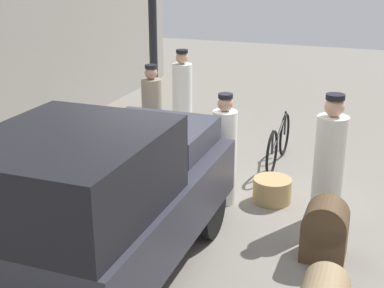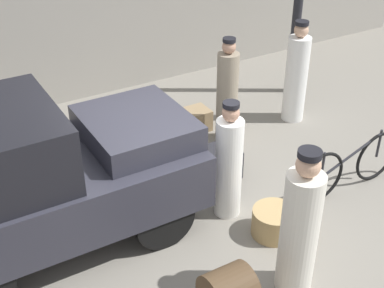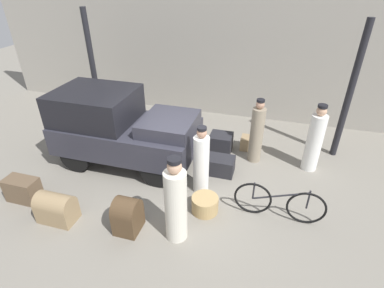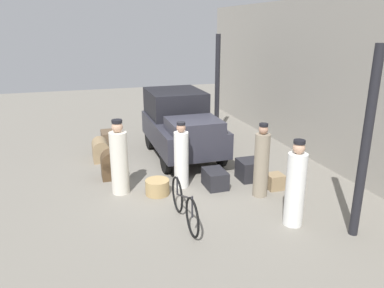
{
  "view_description": "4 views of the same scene",
  "coord_description": "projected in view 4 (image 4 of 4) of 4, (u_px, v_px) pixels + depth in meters",
  "views": [
    {
      "loc": [
        -6.25,
        -2.2,
        3.41
      ],
      "look_at": [
        0.2,
        0.2,
        0.95
      ],
      "focal_mm": 50.0,
      "sensor_mm": 36.0,
      "label": 1
    },
    {
      "loc": [
        -2.72,
        -4.75,
        4.44
      ],
      "look_at": [
        0.2,
        0.2,
        0.95
      ],
      "focal_mm": 50.0,
      "sensor_mm": 36.0,
      "label": 2
    },
    {
      "loc": [
        1.83,
        -5.41,
        4.42
      ],
      "look_at": [
        0.2,
        0.2,
        0.95
      ],
      "focal_mm": 28.0,
      "sensor_mm": 36.0,
      "label": 3
    },
    {
      "loc": [
        8.61,
        -2.47,
        3.75
      ],
      "look_at": [
        0.2,
        0.2,
        0.95
      ],
      "focal_mm": 35.0,
      "sensor_mm": 36.0,
      "label": 4
    }
  ],
  "objects": [
    {
      "name": "station_building_facade",
      "position": [
        325.0,
        83.0,
        10.16
      ],
      "size": [
        16.0,
        0.15,
        4.5
      ],
      "color": "gray",
      "rests_on": "ground"
    },
    {
      "name": "canopy_pillar_left",
      "position": [
        217.0,
        86.0,
        12.99
      ],
      "size": [
        0.17,
        0.17,
        3.48
      ],
      "color": "black",
      "rests_on": "ground"
    },
    {
      "name": "trunk_large_brown",
      "position": [
        108.0,
        140.0,
        11.94
      ],
      "size": [
        0.71,
        0.39,
        0.54
      ],
      "color": "brown",
      "rests_on": "ground"
    },
    {
      "name": "canopy_pillar_right",
      "position": [
        366.0,
        146.0,
        6.53
      ],
      "size": [
        0.17,
        0.17,
        3.48
      ],
      "color": "black",
      "rests_on": "ground"
    },
    {
      "name": "suitcase_small_leather",
      "position": [
        275.0,
        181.0,
        8.97
      ],
      "size": [
        0.38,
        0.4,
        0.36
      ],
      "color": "#937A56",
      "rests_on": "ground"
    },
    {
      "name": "ground_plane",
      "position": [
        182.0,
        177.0,
        9.67
      ],
      "size": [
        30.0,
        30.0,
        0.0
      ],
      "primitive_type": "plane",
      "color": "gray"
    },
    {
      "name": "porter_standing_middle",
      "position": [
        181.0,
        158.0,
        8.92
      ],
      "size": [
        0.35,
        0.35,
        1.62
      ],
      "color": "white",
      "rests_on": "ground"
    },
    {
      "name": "wicker_basket",
      "position": [
        157.0,
        187.0,
        8.67
      ],
      "size": [
        0.56,
        0.56,
        0.35
      ],
      "color": "tan",
      "rests_on": "ground"
    },
    {
      "name": "suitcase_black_upright",
      "position": [
        111.0,
        165.0,
        9.53
      ],
      "size": [
        0.46,
        0.51,
        0.73
      ],
      "color": "#4C3823",
      "rests_on": "ground"
    },
    {
      "name": "trunk_umber_medium",
      "position": [
        101.0,
        150.0,
        10.84
      ],
      "size": [
        0.74,
        0.45,
        0.63
      ],
      "color": "#937A56",
      "rests_on": "ground"
    },
    {
      "name": "porter_carrying_trunk",
      "position": [
        295.0,
        187.0,
        7.17
      ],
      "size": [
        0.37,
        0.37,
        1.74
      ],
      "color": "white",
      "rests_on": "ground"
    },
    {
      "name": "truck",
      "position": [
        181.0,
        123.0,
        11.07
      ],
      "size": [
        3.47,
        1.75,
        1.87
      ],
      "color": "black",
      "rests_on": "ground"
    },
    {
      "name": "porter_lifting_near_truck",
      "position": [
        119.0,
        160.0,
        8.57
      ],
      "size": [
        0.41,
        0.41,
        1.76
      ],
      "color": "silver",
      "rests_on": "ground"
    },
    {
      "name": "bicycle",
      "position": [
        184.0,
        205.0,
        7.35
      ],
      "size": [
        1.79,
        0.04,
        0.81
      ],
      "color": "black",
      "rests_on": "ground"
    },
    {
      "name": "suitcase_tan_flat",
      "position": [
        215.0,
        179.0,
        9.04
      ],
      "size": [
        0.68,
        0.48,
        0.43
      ],
      "color": "#232328",
      "rests_on": "ground"
    },
    {
      "name": "conductor_in_dark_uniform",
      "position": [
        261.0,
        163.0,
        8.43
      ],
      "size": [
        0.34,
        0.34,
        1.71
      ],
      "color": "gray",
      "rests_on": "ground"
    },
    {
      "name": "trunk_wicker_pale",
      "position": [
        249.0,
        170.0,
        9.49
      ],
      "size": [
        0.6,
        0.55,
        0.51
      ],
      "color": "#232328",
      "rests_on": "ground"
    }
  ]
}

